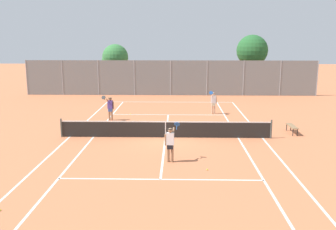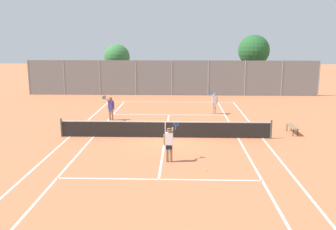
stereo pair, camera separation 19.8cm
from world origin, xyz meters
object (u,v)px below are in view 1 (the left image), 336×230
(loose_tennis_ball_2, at_px, (130,114))
(courtside_bench, at_px, (292,126))
(player_far_right, at_px, (213,102))
(loose_tennis_ball_3, at_px, (250,130))
(tennis_net, at_px, (165,129))
(loose_tennis_ball_1, at_px, (0,210))
(tree_behind_left, at_px, (114,58))
(loose_tennis_ball_4, at_px, (231,126))
(tree_behind_right, at_px, (252,52))
(player_far_left, at_px, (110,107))
(player_near_side, at_px, (170,142))
(loose_tennis_ball_0, at_px, (207,170))

(loose_tennis_ball_2, xyz_separation_m, courtside_bench, (10.28, -5.26, 0.38))
(player_far_right, relative_size, loose_tennis_ball_3, 26.88)
(tennis_net, distance_m, courtside_bench, 7.57)
(loose_tennis_ball_1, relative_size, courtside_bench, 0.04)
(tennis_net, bearing_deg, tree_behind_left, 107.29)
(tennis_net, distance_m, loose_tennis_ball_4, 4.98)
(tree_behind_left, height_order, tree_behind_right, tree_behind_right)
(player_far_left, relative_size, player_far_right, 1.00)
(player_far_left, height_order, loose_tennis_ball_1, player_far_left)
(player_far_right, xyz_separation_m, tree_behind_right, (5.10, 12.12, 3.18))
(player_near_side, bearing_deg, loose_tennis_ball_0, -33.86)
(tennis_net, bearing_deg, loose_tennis_ball_3, 19.62)
(player_far_right, bearing_deg, courtside_bench, -53.74)
(player_near_side, distance_m, courtside_bench, 8.96)
(loose_tennis_ball_0, height_order, tree_behind_right, tree_behind_right)
(loose_tennis_ball_1, bearing_deg, courtside_bench, 39.70)
(loose_tennis_ball_3, xyz_separation_m, loose_tennis_ball_4, (-1.01, 0.92, 0.00))
(loose_tennis_ball_1, height_order, courtside_bench, courtside_bench)
(loose_tennis_ball_4, bearing_deg, loose_tennis_ball_1, -127.58)
(tennis_net, relative_size, courtside_bench, 8.00)
(player_far_left, bearing_deg, player_far_right, 18.30)
(loose_tennis_ball_1, bearing_deg, player_far_right, 62.23)
(loose_tennis_ball_0, height_order, loose_tennis_ball_4, same)
(player_near_side, distance_m, player_far_left, 9.64)
(player_near_side, xyz_separation_m, loose_tennis_ball_0, (1.61, -1.08, -0.89))
(player_near_side, xyz_separation_m, loose_tennis_ball_3, (4.78, 6.05, -0.89))
(tennis_net, bearing_deg, loose_tennis_ball_2, 113.50)
(loose_tennis_ball_3, bearing_deg, loose_tennis_ball_1, -132.74)
(player_far_right, distance_m, loose_tennis_ball_0, 12.24)
(player_far_left, relative_size, courtside_bench, 1.18)
(player_far_left, xyz_separation_m, player_far_right, (7.26, 2.40, 0.00))
(loose_tennis_ball_1, height_order, tree_behind_left, tree_behind_left)
(player_far_left, relative_size, tree_behind_left, 0.36)
(player_far_right, relative_size, loose_tennis_ball_2, 26.88)
(loose_tennis_ball_1, xyz_separation_m, courtside_bench, (12.64, 10.49, 0.38))
(player_near_side, bearing_deg, tree_behind_right, 70.75)
(loose_tennis_ball_2, xyz_separation_m, loose_tennis_ball_4, (6.92, -3.69, 0.00))
(tennis_net, height_order, courtside_bench, tennis_net)
(courtside_bench, bearing_deg, loose_tennis_ball_4, 155.01)
(tennis_net, height_order, player_near_side, player_near_side)
(player_far_right, bearing_deg, player_near_side, -105.13)
(loose_tennis_ball_1, bearing_deg, tree_behind_right, 64.30)
(tennis_net, distance_m, loose_tennis_ball_3, 5.47)
(player_far_right, bearing_deg, loose_tennis_ball_0, -96.49)
(courtside_bench, bearing_deg, loose_tennis_ball_2, 152.91)
(tennis_net, height_order, player_far_right, player_far_right)
(loose_tennis_ball_4, bearing_deg, tree_behind_right, 75.07)
(loose_tennis_ball_2, bearing_deg, loose_tennis_ball_4, -28.08)
(loose_tennis_ball_4, height_order, tree_behind_right, tree_behind_right)
(tennis_net, xyz_separation_m, courtside_bench, (7.48, 1.18, -0.10))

